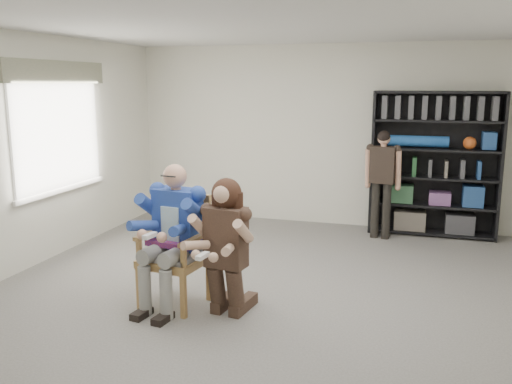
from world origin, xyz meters
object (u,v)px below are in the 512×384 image
(kneeling_woman, at_px, (224,250))
(standing_man, at_px, (382,185))
(armchair, at_px, (174,252))
(seated_man, at_px, (174,236))
(bookshelf, at_px, (435,164))

(kneeling_woman, height_order, standing_man, standing_man)
(armchair, distance_m, standing_man, 3.56)
(seated_man, xyz_separation_m, kneeling_woman, (0.58, -0.12, -0.06))
(bookshelf, xyz_separation_m, standing_man, (-0.71, -0.41, -0.27))
(armchair, xyz_separation_m, standing_man, (1.81, 3.06, 0.22))
(bookshelf, bearing_deg, kneeling_woman, -118.41)
(armchair, bearing_deg, kneeling_woman, -3.49)
(seated_man, relative_size, standing_man, 0.93)
(seated_man, bearing_deg, bookshelf, 62.18)
(bookshelf, bearing_deg, standing_man, -149.98)
(bookshelf, distance_m, standing_man, 0.86)
(seated_man, distance_m, bookshelf, 4.30)
(kneeling_woman, bearing_deg, seated_man, 176.51)
(kneeling_woman, bearing_deg, armchair, 176.51)
(armchair, height_order, bookshelf, bookshelf)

